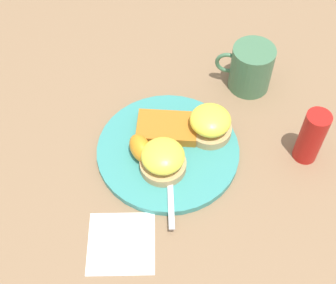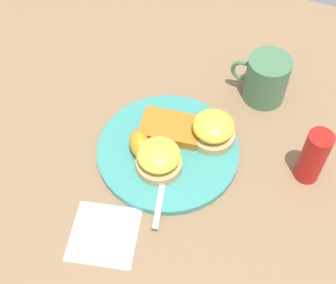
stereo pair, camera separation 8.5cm
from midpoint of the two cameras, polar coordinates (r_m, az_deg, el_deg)
name	(u,v)px [view 1 (the left image)]	position (r m, az deg, el deg)	size (l,w,h in m)	color
ground_plane	(168,153)	(0.87, -2.77, -1.51)	(1.10, 1.10, 0.00)	#846647
plate	(168,151)	(0.87, -2.78, -1.24)	(0.26, 0.26, 0.01)	teal
sandwich_benedict_left	(163,159)	(0.82, -3.53, -2.32)	(0.08, 0.08, 0.06)	tan
sandwich_benedict_right	(210,124)	(0.86, 2.36, 2.08)	(0.08, 0.08, 0.06)	tan
hashbrown_patty	(167,128)	(0.88, -2.89, 1.57)	(0.11, 0.07, 0.02)	#B1681D
orange_wedge	(141,149)	(0.84, -6.22, -1.00)	(0.06, 0.04, 0.04)	orange
fork	(169,161)	(0.84, -2.71, -2.56)	(0.07, 0.23, 0.00)	silver
cup	(251,68)	(0.96, 7.54, 8.79)	(0.12, 0.08, 0.10)	#42704C
napkin	(121,243)	(0.79, -8.84, -12.29)	(0.11, 0.11, 0.00)	white
condiment_bottle	(311,137)	(0.85, 14.41, 0.43)	(0.04, 0.04, 0.11)	#B21914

